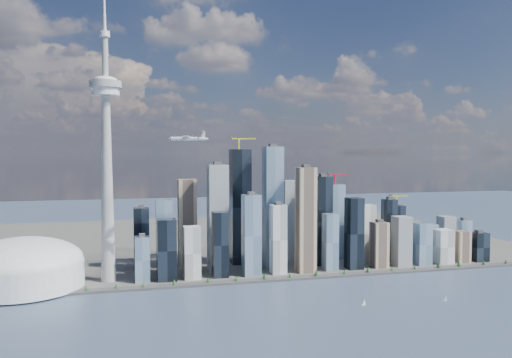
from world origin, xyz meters
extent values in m
plane|color=#34425C|center=(0.00, 0.00, 0.00)|extent=(4000.00, 4000.00, 0.00)
cube|color=#383838|center=(0.00, 250.00, 2.00)|extent=(1100.00, 22.00, 4.00)
cube|color=#4C4C47|center=(0.00, 700.00, 1.50)|extent=(1400.00, 900.00, 3.00)
cylinder|color=#3F2D1E|center=(-390.00, 250.00, 5.20)|extent=(1.00, 1.00, 2.40)
cone|color=#18441E|center=(-390.00, 250.00, 8.80)|extent=(7.20, 7.20, 8.00)
cylinder|color=#3F2D1E|center=(-303.33, 250.00, 5.20)|extent=(1.00, 1.00, 2.40)
cone|color=#18441E|center=(-303.33, 250.00, 8.80)|extent=(7.20, 7.20, 8.00)
cylinder|color=#3F2D1E|center=(-216.67, 250.00, 5.20)|extent=(1.00, 1.00, 2.40)
cone|color=#18441E|center=(-216.67, 250.00, 8.80)|extent=(7.20, 7.20, 8.00)
cylinder|color=#3F2D1E|center=(-130.00, 250.00, 5.20)|extent=(1.00, 1.00, 2.40)
cone|color=#18441E|center=(-130.00, 250.00, 8.80)|extent=(7.20, 7.20, 8.00)
cylinder|color=#3F2D1E|center=(-43.33, 250.00, 5.20)|extent=(1.00, 1.00, 2.40)
cone|color=#18441E|center=(-43.33, 250.00, 8.80)|extent=(7.20, 7.20, 8.00)
cylinder|color=#3F2D1E|center=(43.33, 250.00, 5.20)|extent=(1.00, 1.00, 2.40)
cone|color=#18441E|center=(43.33, 250.00, 8.80)|extent=(7.20, 7.20, 8.00)
cylinder|color=#3F2D1E|center=(130.00, 250.00, 5.20)|extent=(1.00, 1.00, 2.40)
cone|color=#18441E|center=(130.00, 250.00, 8.80)|extent=(7.20, 7.20, 8.00)
cylinder|color=#3F2D1E|center=(216.67, 250.00, 5.20)|extent=(1.00, 1.00, 2.40)
cone|color=#18441E|center=(216.67, 250.00, 8.80)|extent=(7.20, 7.20, 8.00)
cylinder|color=#3F2D1E|center=(303.33, 250.00, 5.20)|extent=(1.00, 1.00, 2.40)
cone|color=#18441E|center=(303.33, 250.00, 8.80)|extent=(7.20, 7.20, 8.00)
cylinder|color=#3F2D1E|center=(390.00, 250.00, 5.20)|extent=(1.00, 1.00, 2.40)
cone|color=#18441E|center=(390.00, 250.00, 8.80)|extent=(7.20, 7.20, 8.00)
cylinder|color=#3F2D1E|center=(476.67, 250.00, 5.20)|extent=(1.00, 1.00, 2.40)
cone|color=#18441E|center=(476.67, 250.00, 8.80)|extent=(7.20, 7.20, 8.00)
cube|color=black|center=(-200.00, 290.00, 58.85)|extent=(34.00, 34.00, 111.71)
cube|color=#6E8EA6|center=(-200.00, 340.00, 74.09)|extent=(30.00, 30.00, 142.17)
cube|color=silver|center=(-150.00, 290.00, 51.24)|extent=(30.00, 30.00, 96.47)
cube|color=tan|center=(-150.00, 395.00, 91.86)|extent=(36.00, 36.00, 177.72)
cube|color=gray|center=(-95.00, 340.00, 107.09)|extent=(38.00, 38.00, 208.18)
cube|color=black|center=(-95.00, 290.00, 63.93)|extent=(28.00, 28.00, 121.86)
cube|color=#6E8EA6|center=(-40.00, 290.00, 79.16)|extent=(32.00, 32.00, 152.33)
cube|color=black|center=(-40.00, 395.00, 122.32)|extent=(40.00, 40.00, 238.65)
cube|color=#6E8EA6|center=(15.00, 340.00, 124.86)|extent=(36.00, 36.00, 243.73)
cube|color=silver|center=(15.00, 290.00, 69.01)|extent=(28.00, 28.00, 132.02)
cube|color=tan|center=(70.00, 290.00, 104.55)|extent=(34.00, 34.00, 203.10)
cube|color=gray|center=(70.00, 395.00, 89.32)|extent=(30.00, 30.00, 172.64)
cube|color=black|center=(125.00, 340.00, 94.40)|extent=(32.00, 32.00, 182.79)
cube|color=#6E8EA6|center=(125.00, 290.00, 58.85)|extent=(26.00, 26.00, 111.71)
cube|color=black|center=(175.00, 290.00, 74.09)|extent=(30.00, 30.00, 142.17)
cube|color=#6E8EA6|center=(175.00, 395.00, 84.24)|extent=(34.00, 34.00, 162.48)
cube|color=silver|center=(225.00, 340.00, 63.93)|extent=(28.00, 28.00, 121.86)
cube|color=tan|center=(225.00, 290.00, 48.70)|extent=(30.00, 30.00, 91.40)
cube|color=gray|center=(275.00, 290.00, 53.78)|extent=(32.00, 32.00, 101.55)
cube|color=black|center=(275.00, 340.00, 69.01)|extent=(26.00, 26.00, 132.02)
cube|color=#6E8EA6|center=(325.00, 290.00, 46.16)|extent=(30.00, 30.00, 86.32)
cube|color=black|center=(325.00, 395.00, 58.85)|extent=(28.00, 28.00, 111.71)
cube|color=#6E8EA6|center=(375.00, 340.00, 41.08)|extent=(30.00, 30.00, 76.16)
cube|color=silver|center=(375.00, 290.00, 38.54)|extent=(34.00, 34.00, 71.09)
cube|color=tan|center=(420.00, 290.00, 36.00)|extent=(28.00, 28.00, 66.01)
cube|color=gray|center=(420.00, 340.00, 48.70)|extent=(30.00, 30.00, 91.40)
cube|color=black|center=(465.00, 290.00, 33.47)|extent=(32.00, 32.00, 60.93)
cube|color=#6E8EA6|center=(465.00, 340.00, 43.62)|extent=(26.00, 26.00, 81.24)
cube|color=black|center=(-240.00, 395.00, 63.93)|extent=(30.00, 30.00, 121.86)
cube|color=#6E8EA6|center=(-240.00, 290.00, 43.62)|extent=(26.00, 26.00, 81.24)
cube|color=yellow|center=(-40.00, 395.00, 252.65)|extent=(3.00, 3.00, 22.00)
cube|color=yellow|center=(-31.75, 395.00, 263.65)|extent=(55.00, 2.20, 2.20)
cube|color=#383838|center=(-56.50, 395.00, 265.65)|extent=(6.00, 4.00, 4.00)
cube|color=#B3192C|center=(175.00, 395.00, 176.48)|extent=(3.00, 3.00, 22.00)
cube|color=#B3192C|center=(182.20, 395.00, 187.48)|extent=(48.00, 2.20, 2.20)
cube|color=#383838|center=(160.60, 395.00, 189.48)|extent=(6.00, 4.00, 4.00)
cube|color=yellow|center=(325.00, 395.00, 125.71)|extent=(3.00, 3.00, 22.00)
cube|color=yellow|center=(331.75, 395.00, 136.71)|extent=(45.00, 2.20, 2.20)
cube|color=#383838|center=(311.50, 395.00, 138.71)|extent=(6.00, 4.00, 4.00)
cone|color=#969691|center=(-300.00, 310.00, 173.00)|extent=(26.00, 26.00, 340.00)
cylinder|color=silver|center=(-300.00, 310.00, 343.00)|extent=(48.00, 48.00, 14.00)
cylinder|color=#969691|center=(-300.00, 310.00, 355.00)|extent=(56.00, 56.00, 12.00)
ellipsoid|color=silver|center=(-300.00, 310.00, 363.00)|extent=(40.00, 40.00, 14.00)
cylinder|color=#969691|center=(-300.00, 310.00, 403.00)|extent=(11.00, 11.00, 80.00)
cylinder|color=silver|center=(-300.00, 310.00, 443.00)|extent=(18.00, 18.00, 10.00)
cone|color=silver|center=(-300.00, 310.00, 501.00)|extent=(7.00, 7.00, 105.00)
cylinder|color=silver|center=(-440.00, 300.00, 25.00)|extent=(200.00, 200.00, 44.00)
ellipsoid|color=silver|center=(-440.00, 300.00, 47.00)|extent=(200.00, 200.00, 84.00)
cylinder|color=silver|center=(-167.76, 203.57, 257.37)|extent=(54.38, 12.54, 6.64)
cone|color=silver|center=(-195.62, 206.65, 257.37)|extent=(7.95, 7.40, 6.64)
cone|color=silver|center=(-138.88, 200.37, 257.37)|extent=(11.05, 7.74, 6.64)
cube|color=silver|center=(-169.83, 203.80, 260.90)|extent=(14.65, 58.68, 1.04)
cylinder|color=silver|center=(-171.08, 192.45, 259.24)|extent=(11.76, 4.97, 3.74)
cylinder|color=silver|center=(-168.57, 215.15, 259.24)|extent=(11.76, 4.97, 3.74)
cylinder|color=#3F3F3F|center=(-177.27, 193.14, 259.24)|extent=(1.22, 8.29, 8.30)
cylinder|color=#3F3F3F|center=(-174.76, 215.83, 259.24)|extent=(1.22, 8.29, 8.30)
cube|color=silver|center=(-141.97, 200.71, 264.01)|extent=(5.87, 1.47, 11.42)
cube|color=silver|center=(-141.97, 200.71, 269.82)|extent=(6.60, 19.07, 0.73)
cube|color=white|center=(221.09, 62.22, 0.38)|extent=(5.99, 3.30, 0.77)
cylinder|color=#999999|center=(221.09, 62.22, 4.78)|extent=(0.23, 0.23, 8.61)
cube|color=white|center=(86.03, 73.76, 0.42)|extent=(6.28, 2.02, 0.83)
cylinder|color=#999999|center=(86.03, 73.76, 5.20)|extent=(0.25, 0.25, 9.36)
camera|label=1|loc=(-260.54, -617.73, 234.22)|focal=35.00mm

